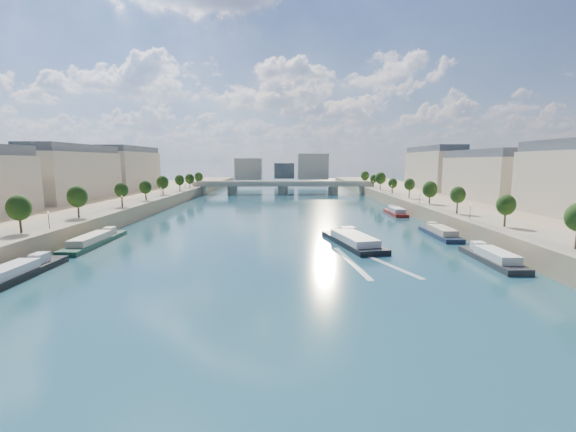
{
  "coord_description": "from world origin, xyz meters",
  "views": [
    {
      "loc": [
        2.99,
        -18.25,
        20.84
      ],
      "look_at": [
        3.12,
        92.23,
        5.0
      ],
      "focal_mm": 24.0,
      "sensor_mm": 36.0,
      "label": 1
    }
  ],
  "objects": [
    {
      "name": "ground",
      "position": [
        0.0,
        100.0,
        0.0
      ],
      "size": [
        700.0,
        700.0,
        0.0
      ],
      "primitive_type": "plane",
      "color": "#0D283B",
      "rests_on": "ground"
    },
    {
      "name": "quay_left",
      "position": [
        -72.0,
        100.0,
        2.5
      ],
      "size": [
        44.0,
        520.0,
        5.0
      ],
      "primitive_type": "cube",
      "color": "#9E8460",
      "rests_on": "ground"
    },
    {
      "name": "quay_right",
      "position": [
        72.0,
        100.0,
        2.5
      ],
      "size": [
        44.0,
        520.0,
        5.0
      ],
      "primitive_type": "cube",
      "color": "#9E8460",
      "rests_on": "ground"
    },
    {
      "name": "pave_left",
      "position": [
        -57.0,
        100.0,
        5.05
      ],
      "size": [
        14.0,
        520.0,
        0.1
      ],
      "primitive_type": "cube",
      "color": "gray",
      "rests_on": "quay_left"
    },
    {
      "name": "pave_right",
      "position": [
        57.0,
        100.0,
        5.05
      ],
      "size": [
        14.0,
        520.0,
        0.1
      ],
      "primitive_type": "cube",
      "color": "gray",
      "rests_on": "quay_right"
    },
    {
      "name": "trees_left",
      "position": [
        -55.0,
        102.0,
        10.48
      ],
      "size": [
        4.8,
        268.8,
        8.26
      ],
      "color": "#382B1E",
      "rests_on": "ground"
    },
    {
      "name": "trees_right",
      "position": [
        55.0,
        110.0,
        10.48
      ],
      "size": [
        4.8,
        268.8,
        8.26
      ],
      "color": "#382B1E",
      "rests_on": "ground"
    },
    {
      "name": "lamps_left",
      "position": [
        -52.5,
        90.0,
        7.78
      ],
      "size": [
        0.36,
        200.36,
        4.28
      ],
      "color": "black",
      "rests_on": "ground"
    },
    {
      "name": "lamps_right",
      "position": [
        52.5,
        105.0,
        7.78
      ],
      "size": [
        0.36,
        200.36,
        4.28
      ],
      "color": "black",
      "rests_on": "ground"
    },
    {
      "name": "buildings_left",
      "position": [
        -85.0,
        112.0,
        16.45
      ],
      "size": [
        16.0,
        226.0,
        23.2
      ],
      "color": "beige",
      "rests_on": "ground"
    },
    {
      "name": "buildings_right",
      "position": [
        85.0,
        112.0,
        16.45
      ],
      "size": [
        16.0,
        226.0,
        23.2
      ],
      "color": "beige",
      "rests_on": "ground"
    },
    {
      "name": "skyline",
      "position": [
        3.19,
        319.52,
        14.66
      ],
      "size": [
        79.0,
        42.0,
        22.0
      ],
      "color": "beige",
      "rests_on": "ground"
    },
    {
      "name": "bridge",
      "position": [
        0.0,
        225.47,
        5.08
      ],
      "size": [
        112.0,
        12.0,
        8.15
      ],
      "color": "#C1B79E",
      "rests_on": "ground"
    },
    {
      "name": "tour_barge",
      "position": [
        19.36,
        76.36,
        0.95
      ],
      "size": [
        13.39,
        27.12,
        3.66
      ],
      "rotation": [
        0.0,
        0.0,
        0.24
      ],
      "color": "black",
      "rests_on": "ground"
    },
    {
      "name": "wake",
      "position": [
        19.36,
        59.71,
        0.02
      ],
      "size": [
        13.63,
        25.97,
        0.04
      ],
      "color": "silver",
      "rests_on": "ground"
    },
    {
      "name": "moored_barges_right",
      "position": [
        45.5,
        54.59,
        0.84
      ],
      "size": [
        5.0,
        166.53,
        3.6
      ],
      "color": "black",
      "rests_on": "ground"
    }
  ]
}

